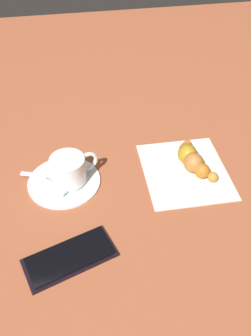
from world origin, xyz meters
The scene contains 8 objects.
ground_plane centered at (0.00, 0.00, 0.00)m, with size 1.80×1.80×0.00m, color brown.
saucer centered at (0.12, 0.01, 0.00)m, with size 0.15×0.15×0.01m, color white.
espresso_cup centered at (0.10, 0.01, 0.04)m, with size 0.10×0.07×0.05m.
teaspoon centered at (0.11, 0.01, 0.01)m, with size 0.14×0.06×0.01m.
sugar_packet centered at (0.14, 0.03, 0.01)m, with size 0.07×0.02×0.01m, color white.
napkin centered at (-0.13, 0.03, 0.00)m, with size 0.17×0.19×0.00m, color silver.
croissant centered at (-0.15, 0.02, 0.02)m, with size 0.07×0.14×0.04m.
cell_phone centered at (0.12, 0.19, 0.00)m, with size 0.17×0.11×0.01m.
Camera 1 is at (0.08, 0.54, 0.53)m, focal length 38.89 mm.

